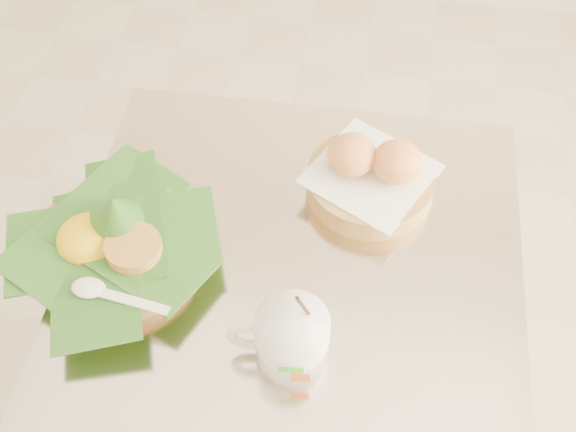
% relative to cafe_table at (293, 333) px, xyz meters
% --- Properties ---
extents(cafe_table, '(0.72, 0.72, 0.75)m').
position_rel_cafe_table_xyz_m(cafe_table, '(0.00, 0.00, 0.00)').
color(cafe_table, gray).
rests_on(cafe_table, floor).
extents(rice_basket, '(0.32, 0.32, 0.16)m').
position_rel_cafe_table_xyz_m(rice_basket, '(-0.27, -0.03, 0.26)').
color(rice_basket, tan).
rests_on(rice_basket, cafe_table).
extents(bread_basket, '(0.24, 0.24, 0.11)m').
position_rel_cafe_table_xyz_m(bread_basket, '(0.10, 0.17, 0.26)').
color(bread_basket, tan).
rests_on(bread_basket, cafe_table).
extents(coffee_mug, '(0.14, 0.11, 0.18)m').
position_rel_cafe_table_xyz_m(coffee_mug, '(0.02, -0.15, 0.27)').
color(coffee_mug, white).
rests_on(coffee_mug, cafe_table).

